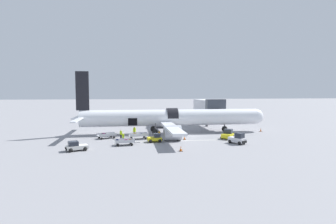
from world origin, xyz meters
TOP-DOWN VIEW (x-y plane):
  - ground_plane at (0.00, 0.00)m, footprint 500.00×500.00m
  - apron_marking_line at (-2.57, -5.07)m, footprint 19.55×0.46m
  - jet_bridge_stub at (7.69, 11.00)m, footprint 4.06×14.13m
  - airplane at (-2.60, 3.39)m, footprint 38.82×32.15m
  - baggage_tug_lead at (-17.85, -10.26)m, footprint 3.27×2.58m
  - baggage_tug_mid at (6.63, -4.35)m, footprint 2.78×2.94m
  - baggage_tug_rear at (-6.28, -5.44)m, footprint 2.49×2.05m
  - baggage_tug_spare at (6.56, -8.79)m, footprint 2.51×2.98m
  - baggage_cart_loading at (-8.77, -2.35)m, footprint 4.26×2.27m
  - baggage_cart_queued at (-14.47, -0.96)m, footprint 4.07×2.69m
  - baggage_cart_empty at (-11.11, -7.40)m, footprint 3.93×2.21m
  - ground_crew_loader_a at (-11.48, -4.83)m, footprint 0.49×0.49m
  - ground_crew_loader_b at (-5.33, -3.16)m, footprint 0.49×0.50m
  - ground_crew_driver at (-9.55, 0.27)m, footprint 0.59×0.59m
  - ground_crew_supervisor at (-11.94, -1.69)m, footprint 0.51×0.51m
  - safety_cone_nose at (16.50, 2.65)m, footprint 0.47×0.47m
  - safety_cone_engine_left at (-3.39, -12.70)m, footprint 0.51×0.51m
  - safety_cone_wingtip at (-1.06, -4.13)m, footprint 0.47×0.47m

SIDE VIEW (x-z plane):
  - ground_plane at x=0.00m, z-range 0.00..0.00m
  - apron_marking_line at x=-2.57m, z-range 0.00..0.01m
  - safety_cone_nose at x=16.50m, z-range -0.02..0.70m
  - safety_cone_engine_left at x=-3.39m, z-range -0.02..0.73m
  - safety_cone_wingtip at x=-1.06m, z-range -0.02..0.77m
  - baggage_cart_empty at x=-11.11m, z-range -0.01..0.99m
  - baggage_cart_queued at x=-14.47m, z-range 0.01..0.99m
  - baggage_cart_loading at x=-8.77m, z-range 0.04..1.11m
  - baggage_tug_rear at x=-6.28m, z-range -0.11..1.29m
  - baggage_tug_lead at x=-17.85m, z-range -0.08..1.28m
  - baggage_tug_mid at x=6.63m, z-range -0.13..1.53m
  - baggage_tug_spare at x=6.56m, z-range -0.15..1.60m
  - ground_crew_loader_a at x=-11.48m, z-range 0.04..1.57m
  - ground_crew_loader_b at x=-5.33m, z-range 0.04..1.58m
  - ground_crew_supervisor at x=-11.94m, z-range 0.04..1.62m
  - ground_crew_driver at x=-9.55m, z-range 0.05..1.91m
  - airplane at x=-2.60m, z-range -3.06..9.02m
  - jet_bridge_stub at x=7.69m, z-range 1.43..8.07m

